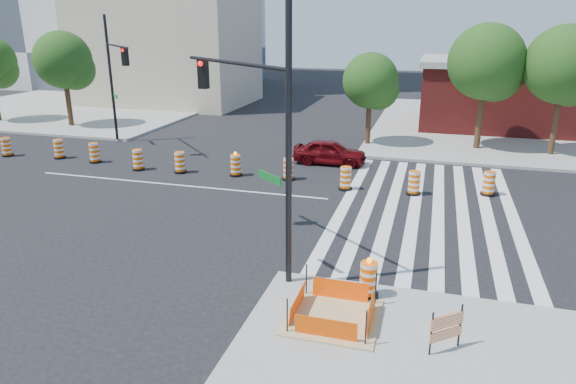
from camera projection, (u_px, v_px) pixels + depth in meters
The scene contains 27 objects.
ground at pixel (175, 185), 23.06m from camera, with size 120.00×120.00×0.00m, color black.
sidewalk_ne at pixel (542, 129), 34.73m from camera, with size 22.00×22.00×0.15m, color gray.
sidewalk_nw at pixel (86, 106), 44.16m from camera, with size 22.00×22.00×0.15m, color gray.
crosswalk_east at pixel (426, 208), 20.19m from camera, with size 6.75×13.50×0.01m.
lane_centerline at pixel (175, 185), 23.06m from camera, with size 14.00×0.12×0.01m, color silver.
excavation_pit at pixel (333, 316), 12.43m from camera, with size 2.20×2.20×0.90m.
brick_storefront at pixel (547, 95), 34.01m from camera, with size 16.50×8.50×4.60m.
beige_midrise at pixel (167, 45), 44.67m from camera, with size 14.00×10.00×10.00m, color #BCAE90.
red_coupe at pixel (330, 152), 26.26m from camera, with size 1.50×3.73×1.27m, color #54070B.
signal_pole_se at pixel (256, 116), 14.05m from camera, with size 4.43×3.61×7.39m.
signal_pole_nw at pixel (115, 69), 28.69m from camera, with size 3.92×3.97×7.22m.
pit_drum at pixel (368, 280), 13.31m from camera, with size 0.56×0.56×1.11m.
barricade at pixel (446, 327), 11.07m from camera, with size 0.70×0.60×1.04m.
tree_north_b at pixel (64, 63), 34.23m from camera, with size 3.82×3.78×6.43m.
tree_north_c at pixel (371, 84), 29.19m from camera, with size 3.21×3.16×5.37m.
tree_north_d at pixel (487, 66), 27.79m from camera, with size 4.09×4.09×6.96m.
tree_north_e at pixel (565, 69), 26.43m from camera, with size 4.06×4.06×6.90m.
median_drum_0 at pixel (7, 148), 27.81m from camera, with size 0.60×0.60×1.02m.
median_drum_1 at pixel (59, 150), 27.37m from camera, with size 0.60×0.60×1.02m.
median_drum_2 at pixel (95, 154), 26.56m from camera, with size 0.60×0.60×1.02m.
median_drum_3 at pixel (138, 160), 25.24m from camera, with size 0.60×0.60×1.02m.
median_drum_4 at pixel (180, 163), 24.77m from camera, with size 0.60×0.60×1.02m.
median_drum_5 at pixel (236, 166), 24.27m from camera, with size 0.60×0.60×1.18m.
median_drum_6 at pixel (289, 170), 23.67m from camera, with size 0.60×0.60×1.02m.
median_drum_7 at pixel (346, 179), 22.28m from camera, with size 0.60×0.60×1.02m.
median_drum_8 at pixel (414, 184), 21.63m from camera, with size 0.60×0.60×1.02m.
median_drum_9 at pixel (489, 184), 21.56m from camera, with size 0.60×0.60×1.02m.
Camera 1 is at (10.94, -19.71, 7.01)m, focal length 32.00 mm.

